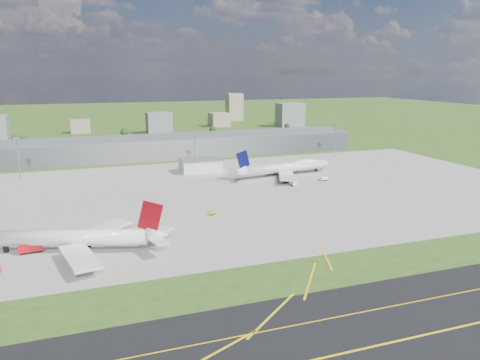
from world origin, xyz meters
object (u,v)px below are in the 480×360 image
object	(u,v)px
airliner_blue_quad	(286,168)
tug_yellow	(212,213)
airliner_red_twin	(75,238)
van_white_near	(293,183)
fire_truck	(31,248)
van_white_far	(324,179)

from	to	relation	value
airliner_blue_quad	tug_yellow	bearing A→B (deg)	-142.61
airliner_red_twin	van_white_near	world-z (taller)	airliner_red_twin
fire_truck	van_white_near	world-z (taller)	fire_truck
tug_yellow	van_white_far	distance (m)	94.30
airliner_red_twin	fire_truck	bearing A→B (deg)	1.52
fire_truck	airliner_red_twin	bearing A→B (deg)	-23.82
van_white_far	van_white_near	bearing A→B (deg)	-169.69
airliner_blue_quad	van_white_far	size ratio (longest dim) A/B	14.80
airliner_red_twin	airliner_blue_quad	bearing A→B (deg)	-126.00
airliner_blue_quad	tug_yellow	world-z (taller)	airliner_blue_quad
airliner_blue_quad	van_white_far	bearing A→B (deg)	-60.51
tug_yellow	van_white_far	world-z (taller)	van_white_far
van_white_near	airliner_blue_quad	bearing A→B (deg)	-16.71
van_white_far	airliner_red_twin	bearing A→B (deg)	-156.07
airliner_red_twin	airliner_blue_quad	world-z (taller)	airliner_red_twin
airliner_red_twin	van_white_near	xyz separation A→B (m)	(119.49, 65.62, -3.75)
tug_yellow	van_white_near	bearing A→B (deg)	-14.03
airliner_blue_quad	airliner_red_twin	bearing A→B (deg)	-150.66
van_white_near	van_white_far	world-z (taller)	van_white_near
airliner_red_twin	van_white_far	size ratio (longest dim) A/B	14.41
airliner_blue_quad	fire_truck	size ratio (longest dim) A/B	7.93
airliner_red_twin	tug_yellow	distance (m)	65.43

